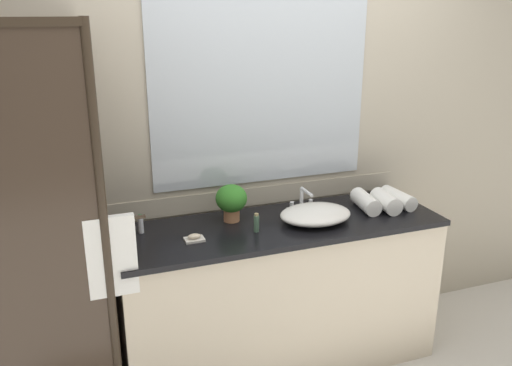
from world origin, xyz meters
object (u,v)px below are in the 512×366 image
Objects in this scene: potted_plant at (231,200)px; rolled_towel_near_edge at (398,198)px; amenity_bottle_body_wash at (141,224)px; faucet at (302,203)px; soap_dish at (194,238)px; amenity_bottle_lotion at (256,223)px; rolled_towel_far_edge at (366,202)px; rolled_towel_middle at (386,201)px; sink_basin at (315,214)px.

potted_plant reaches higher than rolled_towel_near_edge.
faucet is at bearing 0.04° from amenity_bottle_body_wash.
soap_dish is at bearing -164.42° from faucet.
potted_plant is 2.05× the size of amenity_bottle_lotion.
rolled_towel_far_edge is (1.05, 0.08, 0.03)m from soap_dish.
amenity_bottle_lotion is 0.93m from rolled_towel_near_edge.
rolled_towel_middle reaches higher than soap_dish.
potted_plant is at bearing 36.07° from soap_dish.
rolled_towel_far_edge is (0.71, 0.08, -0.00)m from amenity_bottle_lotion.
amenity_bottle_body_wash reaches higher than soap_dish.
sink_basin is at bearing -174.25° from rolled_towel_near_edge.
rolled_towel_far_edge is at bearing 6.64° from amenity_bottle_lotion.
faucet is (-0.00, 0.17, 0.01)m from sink_basin.
rolled_towel_near_edge is 1.13× the size of rolled_towel_middle.
amenity_bottle_lotion is (0.34, -0.00, 0.03)m from soap_dish.
rolled_towel_near_edge reaches higher than soap_dish.
amenity_bottle_lotion is 0.41× the size of rolled_towel_near_edge.
rolled_towel_far_edge is at bearing -4.88° from amenity_bottle_body_wash.
potted_plant is 0.50m from amenity_bottle_body_wash.
faucet is at bearing 28.56° from amenity_bottle_lotion.
potted_plant is (-0.43, -0.00, 0.07)m from faucet.
rolled_towel_middle is 0.12m from rolled_towel_far_edge.
faucet is 0.93m from amenity_bottle_body_wash.
potted_plant reaches higher than soap_dish.
potted_plant is at bearing -179.44° from faucet.
soap_dish is 0.34m from amenity_bottle_lotion.
rolled_towel_middle is at bearing -6.22° from amenity_bottle_body_wash.
amenity_bottle_lotion is at bearing -175.23° from rolled_towel_near_edge.
amenity_bottle_lotion reaches higher than rolled_towel_far_edge.
rolled_towel_far_edge is at bearing 4.50° from soap_dish.
amenity_bottle_body_wash reaches higher than rolled_towel_far_edge.
amenity_bottle_lotion is 0.46× the size of rolled_towel_middle.
sink_basin is 1.83× the size of rolled_towel_middle.
sink_basin is at bearing 3.18° from amenity_bottle_lotion.
rolled_towel_middle is (1.16, 0.04, 0.04)m from soap_dish.
soap_dish is at bearing -38.76° from amenity_bottle_body_wash.
potted_plant is 0.34m from soap_dish.
rolled_towel_near_edge is at bearing 3.49° from soap_dish.
faucet reaches higher than amenity_bottle_lotion.
amenity_bottle_body_wash is (-0.93, -0.00, -0.00)m from faucet.
amenity_bottle_body_wash is 1.29m from rolled_towel_far_edge.
amenity_bottle_body_wash is at bearing 141.24° from soap_dish.
rolled_towel_middle reaches higher than amenity_bottle_lotion.
amenity_bottle_body_wash is (-0.93, 0.17, 0.01)m from sink_basin.
amenity_bottle_body_wash is at bearing -179.96° from faucet.
rolled_towel_middle is at bearing -9.40° from potted_plant.
potted_plant is 0.84× the size of rolled_towel_near_edge.
soap_dish is (-0.69, -0.02, -0.03)m from sink_basin.
rolled_towel_middle is 0.90× the size of rolled_towel_far_edge.
rolled_towel_near_edge is at bearing 18.70° from rolled_towel_middle.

